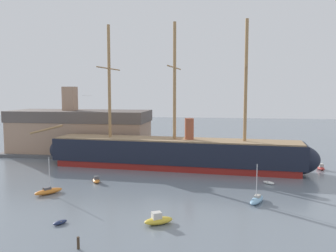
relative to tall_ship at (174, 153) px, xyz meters
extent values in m
cube|color=maroon|center=(0.00, 0.00, -2.78)|extent=(53.20, 11.50, 1.37)
cube|color=black|center=(0.00, 0.00, 0.36)|extent=(55.41, 11.98, 4.91)
ellipsoid|color=black|center=(-25.23, 1.73, -0.32)|extent=(10.38, 8.08, 6.28)
ellipsoid|color=black|center=(25.23, -1.73, -0.32)|extent=(10.38, 8.08, 6.28)
cube|color=#9E7F5B|center=(0.00, 0.00, 2.97)|extent=(54.27, 11.25, 0.29)
cylinder|color=#A37A4C|center=(-15.08, 1.03, 15.58)|extent=(0.69, 0.69, 25.53)
cylinder|color=#A37A4C|center=(-15.08, 1.03, 18.64)|extent=(1.18, 13.18, 0.27)
cylinder|color=#A37A4C|center=(0.00, 0.00, 15.58)|extent=(0.69, 0.69, 25.53)
cylinder|color=#A37A4C|center=(0.00, 0.00, 18.64)|extent=(1.18, 13.18, 0.27)
cylinder|color=#A37A4C|center=(15.09, -1.03, 15.58)|extent=(0.69, 0.69, 25.53)
cylinder|color=#A37A4C|center=(15.09, -1.03, 18.64)|extent=(1.18, 13.18, 0.27)
cylinder|color=#A37A4C|center=(-31.39, 2.15, 4.41)|extent=(8.71, 1.08, 2.61)
cylinder|color=#9E4C33|center=(3.29, -0.23, 5.27)|extent=(1.96, 1.96, 4.91)
ellipsoid|color=#1E284C|center=(-9.87, -35.43, -3.23)|extent=(1.74, 2.15, 0.47)
cube|color=#4C4C51|center=(-9.87, -35.43, -3.05)|extent=(0.73, 0.53, 0.07)
ellipsoid|color=gold|center=(2.67, -33.38, -3.02)|extent=(4.11, 3.34, 0.90)
cube|color=beige|center=(2.45, -33.52, -2.30)|extent=(1.54, 1.49, 0.90)
ellipsoid|color=orange|center=(-17.88, -23.08, -3.01)|extent=(4.06, 4.67, 0.91)
cube|color=#4C4C51|center=(-18.02, -23.27, -2.50)|extent=(1.36, 1.43, 0.48)
cylinder|color=silver|center=(-17.73, -22.90, 0.02)|extent=(0.12, 0.12, 5.51)
ellipsoid|color=#7FB2D6|center=(15.94, -22.42, -3.02)|extent=(3.11, 4.87, 0.89)
cube|color=#B2ADA3|center=(16.03, -22.20, -2.52)|extent=(1.17, 1.38, 0.47)
cylinder|color=silver|center=(15.85, -22.63, -0.06)|extent=(0.12, 0.12, 5.39)
ellipsoid|color=orange|center=(-12.75, -14.54, -3.11)|extent=(2.48, 3.27, 0.71)
cube|color=#4C4C51|center=(-12.65, -14.73, -2.55)|extent=(1.15, 1.19, 0.71)
ellipsoid|color=silver|center=(19.09, -10.69, -3.19)|extent=(2.39, 2.24, 0.54)
cube|color=#4C4C51|center=(19.09, -10.69, -2.99)|extent=(0.71, 0.78, 0.08)
ellipsoid|color=gold|center=(-28.49, 7.36, -3.03)|extent=(3.77, 1.62, 0.87)
cube|color=#B2ADA3|center=(-28.75, 7.36, -2.33)|extent=(1.16, 1.03, 0.87)
ellipsoid|color=#B22D28|center=(31.65, 3.51, -3.09)|extent=(1.67, 3.37, 0.76)
cube|color=beige|center=(31.67, 3.29, -2.48)|extent=(0.98, 1.08, 0.76)
cylinder|color=#423323|center=(-4.59, -41.93, -2.79)|extent=(0.31, 0.31, 1.35)
cube|color=#565659|center=(-27.70, 13.66, -3.07)|extent=(39.96, 16.06, 0.80)
cube|color=tan|center=(-27.70, 13.66, 1.39)|extent=(36.33, 13.39, 8.11)
cube|color=#5B514C|center=(-27.70, 13.66, 6.91)|extent=(37.05, 13.66, 2.94)
cube|color=tan|center=(-30.36, 13.66, 11.56)|extent=(3.20, 3.20, 6.36)
ellipsoid|color=silver|center=(-8.63, -28.46, 12.95)|extent=(0.21, 0.34, 0.11)
sphere|color=silver|center=(-8.57, -28.65, 12.96)|extent=(0.09, 0.09, 0.09)
cube|color=#ADA89E|center=(-8.28, -28.34, 12.97)|extent=(0.63, 0.32, 0.13)
cube|color=#ADA89E|center=(-8.98, -28.58, 12.97)|extent=(0.63, 0.32, 0.13)
camera|label=1|loc=(10.94, -77.23, 13.67)|focal=38.22mm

